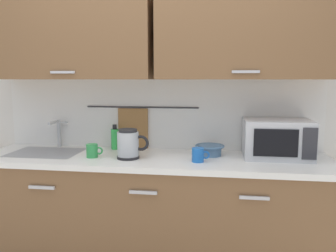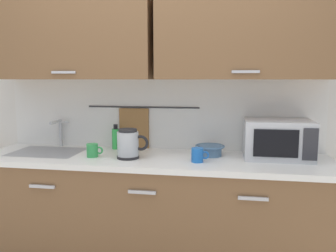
# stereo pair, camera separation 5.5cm
# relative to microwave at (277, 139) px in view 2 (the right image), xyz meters

# --- Properties ---
(counter_unit) EXTENTS (2.53, 0.64, 0.90)m
(counter_unit) POSITION_rel_microwave_xyz_m (-0.89, -0.11, -0.58)
(counter_unit) COLOR brown
(counter_unit) RESTS_ON ground
(back_wall_assembly) EXTENTS (3.70, 0.41, 2.50)m
(back_wall_assembly) POSITION_rel_microwave_xyz_m (-0.88, 0.12, 0.49)
(back_wall_assembly) COLOR silver
(back_wall_assembly) RESTS_ON ground
(sink_faucet) EXTENTS (0.09, 0.17, 0.22)m
(sink_faucet) POSITION_rel_microwave_xyz_m (-1.70, 0.12, 0.01)
(sink_faucet) COLOR #B2B5BA
(sink_faucet) RESTS_ON counter_unit
(microwave) EXTENTS (0.46, 0.35, 0.27)m
(microwave) POSITION_rel_microwave_xyz_m (0.00, 0.00, 0.00)
(microwave) COLOR silver
(microwave) RESTS_ON counter_unit
(electric_kettle) EXTENTS (0.23, 0.16, 0.21)m
(electric_kettle) POSITION_rel_microwave_xyz_m (-1.03, -0.18, -0.03)
(electric_kettle) COLOR black
(electric_kettle) RESTS_ON counter_unit
(dish_soap_bottle) EXTENTS (0.06, 0.06, 0.20)m
(dish_soap_bottle) POSITION_rel_microwave_xyz_m (-1.22, 0.11, -0.05)
(dish_soap_bottle) COLOR green
(dish_soap_bottle) RESTS_ON counter_unit
(mug_near_sink) EXTENTS (0.12, 0.08, 0.09)m
(mug_near_sink) POSITION_rel_microwave_xyz_m (-1.29, -0.19, -0.09)
(mug_near_sink) COLOR green
(mug_near_sink) RESTS_ON counter_unit
(mixing_bowl) EXTENTS (0.21, 0.21, 0.08)m
(mixing_bowl) POSITION_rel_microwave_xyz_m (-0.47, -0.01, -0.09)
(mixing_bowl) COLOR #4C7093
(mixing_bowl) RESTS_ON counter_unit
(mug_by_kettle) EXTENTS (0.12, 0.08, 0.09)m
(mug_by_kettle) POSITION_rel_microwave_xyz_m (-0.54, -0.21, -0.09)
(mug_by_kettle) COLOR blue
(mug_by_kettle) RESTS_ON counter_unit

